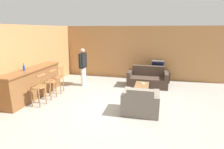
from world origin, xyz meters
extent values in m
plane|color=gray|center=(0.00, 0.00, 0.00)|extent=(24.00, 24.00, 0.00)
cube|color=#B27A47|center=(0.00, 3.67, 1.30)|extent=(9.40, 0.08, 2.60)
cube|color=#B27A47|center=(-3.29, 1.33, 1.30)|extent=(0.08, 8.67, 2.60)
cube|color=brown|center=(-2.96, 0.18, 0.51)|extent=(0.47, 2.71, 1.03)
cube|color=brown|center=(-2.96, 0.18, 1.05)|extent=(0.55, 2.77, 0.05)
cylinder|color=#996638|center=(-2.35, -0.43, 0.63)|extent=(0.48, 0.48, 0.04)
cylinder|color=#996638|center=(-2.49, -0.26, 0.30)|extent=(0.04, 0.04, 0.61)
cylinder|color=#996638|center=(-2.52, -0.57, 0.30)|extent=(0.04, 0.04, 0.61)
cylinder|color=#996638|center=(-2.18, -0.29, 0.30)|extent=(0.04, 0.04, 0.61)
cylinder|color=#996638|center=(-2.21, -0.60, 0.30)|extent=(0.04, 0.04, 0.61)
cylinder|color=#996638|center=(-2.15, -0.32, 0.83)|extent=(0.02, 0.02, 0.37)
cylinder|color=#996638|center=(-2.16, -0.41, 0.83)|extent=(0.02, 0.02, 0.37)
cylinder|color=#996638|center=(-2.17, -0.49, 0.83)|extent=(0.02, 0.02, 0.37)
cylinder|color=#996638|center=(-2.18, -0.58, 0.83)|extent=(0.02, 0.02, 0.37)
cube|color=#996638|center=(-2.16, -0.45, 1.04)|extent=(0.07, 0.37, 0.04)
cylinder|color=#996638|center=(-2.35, 0.21, 0.63)|extent=(0.47, 0.47, 0.04)
cylinder|color=#996638|center=(-2.49, 0.37, 0.30)|extent=(0.04, 0.04, 0.61)
cylinder|color=#996638|center=(-2.51, 0.07, 0.30)|extent=(0.04, 0.04, 0.61)
cylinder|color=#996638|center=(-2.19, 0.35, 0.30)|extent=(0.04, 0.04, 0.61)
cylinder|color=#996638|center=(-2.21, 0.04, 0.30)|extent=(0.04, 0.04, 0.61)
cylinder|color=#996638|center=(-2.15, 0.32, 0.83)|extent=(0.02, 0.02, 0.37)
cylinder|color=#996638|center=(-2.16, 0.24, 0.83)|extent=(0.02, 0.02, 0.37)
cylinder|color=#996638|center=(-2.17, 0.15, 0.83)|extent=(0.02, 0.02, 0.37)
cylinder|color=#996638|center=(-2.17, 0.06, 0.83)|extent=(0.02, 0.02, 0.37)
cube|color=#996638|center=(-2.16, 0.19, 1.04)|extent=(0.06, 0.37, 0.04)
cylinder|color=#996638|center=(-2.35, 0.79, 0.63)|extent=(0.50, 0.50, 0.04)
cylinder|color=#996638|center=(-2.52, 0.92, 0.30)|extent=(0.04, 0.04, 0.61)
cylinder|color=#996638|center=(-2.48, 0.62, 0.30)|extent=(0.04, 0.04, 0.61)
cylinder|color=#996638|center=(-2.22, 0.97, 0.30)|extent=(0.04, 0.04, 0.61)
cylinder|color=#996638|center=(-2.17, 0.66, 0.30)|extent=(0.04, 0.04, 0.61)
cylinder|color=#996638|center=(-2.19, 0.95, 0.83)|extent=(0.02, 0.02, 0.37)
cylinder|color=#996638|center=(-2.17, 0.86, 0.83)|extent=(0.02, 0.02, 0.37)
cylinder|color=#996638|center=(-2.16, 0.78, 0.83)|extent=(0.02, 0.02, 0.37)
cylinder|color=#996638|center=(-2.15, 0.69, 0.83)|extent=(0.02, 0.02, 0.37)
cube|color=#996638|center=(-2.17, 0.82, 1.04)|extent=(0.09, 0.37, 0.04)
cube|color=#423328|center=(1.04, 2.40, 0.21)|extent=(1.40, 0.87, 0.42)
cube|color=#423328|center=(1.04, 2.72, 0.64)|extent=(1.40, 0.22, 0.44)
cube|color=#423328|center=(0.26, 2.40, 0.33)|extent=(0.16, 0.87, 0.66)
cube|color=#423328|center=(1.83, 2.40, 0.33)|extent=(0.16, 0.87, 0.66)
cube|color=#70665B|center=(0.96, -0.19, 0.21)|extent=(0.75, 0.82, 0.42)
cube|color=#70665B|center=(0.96, -0.49, 0.63)|extent=(0.75, 0.22, 0.42)
cube|color=#70665B|center=(1.41, -0.19, 0.33)|extent=(0.16, 0.82, 0.65)
cube|color=#70665B|center=(0.50, -0.19, 0.33)|extent=(0.16, 0.82, 0.65)
cube|color=brown|center=(0.89, 1.23, 0.39)|extent=(0.51, 1.01, 0.04)
cube|color=brown|center=(0.67, 0.76, 0.19)|extent=(0.06, 0.06, 0.37)
cube|color=brown|center=(1.10, 0.76, 0.19)|extent=(0.06, 0.06, 0.37)
cube|color=brown|center=(0.67, 1.70, 0.19)|extent=(0.06, 0.06, 0.37)
cube|color=brown|center=(1.10, 1.70, 0.19)|extent=(0.06, 0.06, 0.37)
cube|color=#2D2319|center=(1.46, 3.31, 0.25)|extent=(1.17, 0.51, 0.51)
cube|color=#4C4C4C|center=(1.46, 3.31, 0.76)|extent=(0.58, 0.41, 0.50)
cube|color=black|center=(1.46, 3.10, 0.76)|extent=(0.51, 0.01, 0.43)
cylinder|color=#234293|center=(-3.03, -0.14, 1.16)|extent=(0.08, 0.08, 0.16)
cone|color=#234293|center=(-3.03, -0.14, 1.27)|extent=(0.07, 0.07, 0.07)
cylinder|color=black|center=(-3.03, -0.14, 1.31)|extent=(0.03, 0.03, 0.02)
cube|color=#B7AD99|center=(0.92, 1.42, 0.42)|extent=(0.18, 0.17, 0.03)
cylinder|color=silver|center=(-1.74, 1.82, 0.40)|extent=(0.14, 0.14, 0.81)
cylinder|color=silver|center=(-1.73, 1.98, 0.40)|extent=(0.14, 0.14, 0.81)
cube|color=black|center=(-1.74, 1.90, 1.12)|extent=(0.21, 0.47, 0.64)
cylinder|color=black|center=(-1.75, 1.65, 1.15)|extent=(0.09, 0.09, 0.59)
cylinder|color=black|center=(-1.72, 2.16, 1.15)|extent=(0.09, 0.09, 0.59)
sphere|color=tan|center=(-1.74, 1.90, 1.55)|extent=(0.18, 0.18, 0.18)
camera|label=1|loc=(1.27, -5.09, 2.46)|focal=28.00mm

